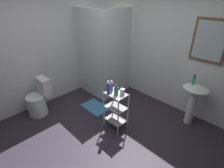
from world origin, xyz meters
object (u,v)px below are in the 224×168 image
object	(u,v)px
toilet	(39,100)
hand_soap_bottle	(194,80)
shampoo_bottle_blue	(108,88)
rinse_cup	(122,92)
bath_mat	(95,107)
storage_cart	(116,108)
body_wash_bottle_green	(116,91)
conditioner_bottle_purple	(111,86)
shower_stall	(104,74)
pedestal_sink	(194,97)

from	to	relation	value
toilet	hand_soap_bottle	distance (m)	3.02
toilet	shampoo_bottle_blue	xyz separation A→B (m)	(1.32, 0.72, 0.53)
rinse_cup	bath_mat	size ratio (longest dim) A/B	0.18
storage_cart	body_wash_bottle_green	xyz separation A→B (m)	(0.02, -0.02, 0.38)
toilet	bath_mat	xyz separation A→B (m)	(0.67, 0.93, -0.31)
storage_cart	hand_soap_bottle	size ratio (longest dim) A/B	4.03
storage_cart	conditioner_bottle_purple	bearing A→B (deg)	171.65
storage_cart	bath_mat	size ratio (longest dim) A/B	1.23
shower_stall	pedestal_sink	size ratio (longest dim) A/B	2.47
toilet	conditioner_bottle_purple	xyz separation A→B (m)	(1.29, 0.82, 0.51)
body_wash_bottle_green	rinse_cup	bearing A→B (deg)	45.46
storage_cart	body_wash_bottle_green	bearing A→B (deg)	-40.90
bath_mat	shampoo_bottle_blue	bearing A→B (deg)	-18.29
shower_stall	shampoo_bottle_blue	size ratio (longest dim) A/B	8.60
hand_soap_bottle	shampoo_bottle_blue	distance (m)	1.53
shower_stall	storage_cart	bearing A→B (deg)	-33.96
body_wash_bottle_green	rinse_cup	distance (m)	0.11
storage_cart	shower_stall	bearing A→B (deg)	146.04
shower_stall	body_wash_bottle_green	bearing A→B (deg)	-34.09
body_wash_bottle_green	shampoo_bottle_blue	bearing A→B (deg)	-149.71
pedestal_sink	shampoo_bottle_blue	distance (m)	1.59
shower_stall	hand_soap_bottle	distance (m)	2.06
pedestal_sink	conditioner_bottle_purple	world-z (taller)	conditioner_bottle_purple
storage_cart	body_wash_bottle_green	world-z (taller)	body_wash_bottle_green
rinse_cup	toilet	bearing A→B (deg)	-150.44
body_wash_bottle_green	shampoo_bottle_blue	xyz separation A→B (m)	(-0.12, -0.07, 0.03)
pedestal_sink	storage_cart	distance (m)	1.44
rinse_cup	bath_mat	xyz separation A→B (m)	(-0.85, 0.07, -0.78)
body_wash_bottle_green	bath_mat	size ratio (longest dim) A/B	0.29
hand_soap_bottle	rinse_cup	distance (m)	1.30
toilet	hand_soap_bottle	world-z (taller)	hand_soap_bottle
toilet	rinse_cup	size ratio (longest dim) A/B	7.13
shampoo_bottle_blue	bath_mat	bearing A→B (deg)	161.71
toilet	bath_mat	world-z (taller)	toilet
conditioner_bottle_purple	shampoo_bottle_blue	world-z (taller)	shampoo_bottle_blue
hand_soap_bottle	conditioner_bottle_purple	size ratio (longest dim) A/B	0.95
body_wash_bottle_green	bath_mat	distance (m)	1.13
shower_stall	conditioner_bottle_purple	size ratio (longest dim) A/B	10.36
pedestal_sink	rinse_cup	size ratio (longest dim) A/B	7.60
hand_soap_bottle	conditioner_bottle_purple	bearing A→B (deg)	-130.49
conditioner_bottle_purple	rinse_cup	xyz separation A→B (m)	(0.22, 0.04, -0.03)
bath_mat	conditioner_bottle_purple	bearing A→B (deg)	-10.16
storage_cart	body_wash_bottle_green	distance (m)	0.38
conditioner_bottle_purple	body_wash_bottle_green	bearing A→B (deg)	-13.67
conditioner_bottle_purple	shampoo_bottle_blue	size ratio (longest dim) A/B	0.83
toilet	conditioner_bottle_purple	world-z (taller)	conditioner_bottle_purple
shower_stall	toilet	distance (m)	1.61
hand_soap_bottle	toilet	bearing A→B (deg)	-139.26
pedestal_sink	conditioner_bottle_purple	xyz separation A→B (m)	(-1.03, -1.09, 0.24)
pedestal_sink	hand_soap_bottle	bearing A→B (deg)	167.67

